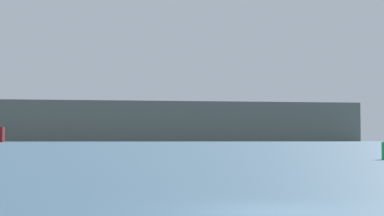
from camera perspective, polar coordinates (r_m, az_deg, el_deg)
name	(u,v)px	position (r m, az deg, el deg)	size (l,w,h in m)	color
ground_plane	(270,210)	(19.02, 6.11, -7.96)	(4000.00, 4000.00, 0.00)	#476B84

